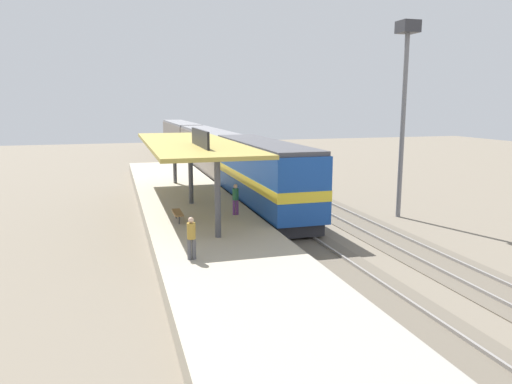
# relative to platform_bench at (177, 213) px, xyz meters

# --- Properties ---
(ground_plane) EXTENTS (120.00, 120.00, 0.00)m
(ground_plane) POSITION_rel_platform_bench_xyz_m (8.00, 4.39, -1.34)
(ground_plane) COLOR #706656
(track_near) EXTENTS (3.20, 110.00, 0.16)m
(track_near) POSITION_rel_platform_bench_xyz_m (6.00, 4.39, -1.31)
(track_near) COLOR #5F5649
(track_near) RESTS_ON ground
(track_far) EXTENTS (3.20, 110.00, 0.16)m
(track_far) POSITION_rel_platform_bench_xyz_m (10.60, 4.39, -1.31)
(track_far) COLOR #5F5649
(track_far) RESTS_ON ground
(platform) EXTENTS (6.00, 44.00, 0.90)m
(platform) POSITION_rel_platform_bench_xyz_m (1.40, 4.39, -0.89)
(platform) COLOR #A89E89
(platform) RESTS_ON ground
(station_canopy) EXTENTS (5.20, 18.00, 4.70)m
(station_canopy) POSITION_rel_platform_bench_xyz_m (1.40, 4.30, 3.19)
(station_canopy) COLOR #47474C
(station_canopy) RESTS_ON platform
(platform_bench) EXTENTS (0.44, 1.70, 0.50)m
(platform_bench) POSITION_rel_platform_bench_xyz_m (0.00, 0.00, 0.00)
(platform_bench) COLOR #333338
(platform_bench) RESTS_ON platform
(locomotive) EXTENTS (2.93, 14.43, 4.44)m
(locomotive) POSITION_rel_platform_bench_xyz_m (6.00, 4.41, 1.07)
(locomotive) COLOR #28282D
(locomotive) RESTS_ON track_near
(passenger_carriage_front) EXTENTS (2.90, 20.00, 4.24)m
(passenger_carriage_front) POSITION_rel_platform_bench_xyz_m (6.00, 22.41, 0.97)
(passenger_carriage_front) COLOR #28282D
(passenger_carriage_front) RESTS_ON track_near
(passenger_carriage_rear) EXTENTS (2.90, 20.00, 4.24)m
(passenger_carriage_rear) POSITION_rel_platform_bench_xyz_m (6.00, 43.21, 0.97)
(passenger_carriage_rear) COLOR #28282D
(passenger_carriage_rear) RESTS_ON track_near
(light_mast) EXTENTS (1.10, 1.10, 11.70)m
(light_mast) POSITION_rel_platform_bench_xyz_m (13.80, 1.04, 7.05)
(light_mast) COLOR slate
(light_mast) RESTS_ON ground
(person_waiting) EXTENTS (0.34, 0.34, 1.71)m
(person_waiting) POSITION_rel_platform_bench_xyz_m (-0.27, -6.50, 0.51)
(person_waiting) COLOR #4C4C51
(person_waiting) RESTS_ON platform
(person_walking) EXTENTS (0.34, 0.34, 1.71)m
(person_walking) POSITION_rel_platform_bench_xyz_m (3.27, 0.59, 0.51)
(person_walking) COLOR #663375
(person_walking) RESTS_ON platform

